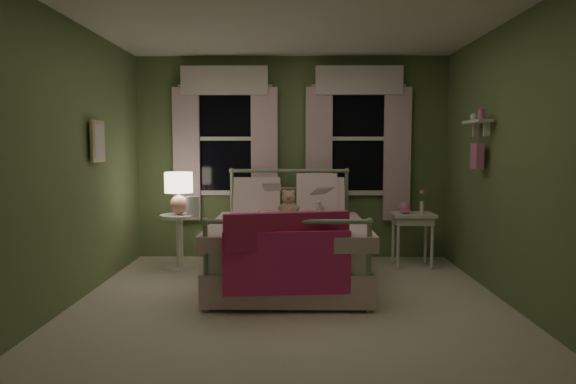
{
  "coord_description": "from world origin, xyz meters",
  "views": [
    {
      "loc": [
        0.02,
        -4.56,
        1.44
      ],
      "look_at": [
        -0.03,
        0.47,
        1.0
      ],
      "focal_mm": 32.0,
      "sensor_mm": 36.0,
      "label": 1
    }
  ],
  "objects_px": {
    "nightstand_right": "(413,221)",
    "teddy_bear": "(289,206)",
    "child_left": "(264,190)",
    "table_lamp": "(179,189)",
    "bed": "(289,248)",
    "child_right": "(313,192)",
    "nightstand_left": "(180,234)"
  },
  "relations": [
    {
      "from": "nightstand_right",
      "to": "teddy_bear",
      "type": "bearing_deg",
      "value": -161.97
    },
    {
      "from": "child_left",
      "to": "nightstand_right",
      "type": "bearing_deg",
      "value": -171.46
    },
    {
      "from": "table_lamp",
      "to": "bed",
      "type": "bearing_deg",
      "value": -24.7
    },
    {
      "from": "teddy_bear",
      "to": "child_right",
      "type": "bearing_deg",
      "value": 29.5
    },
    {
      "from": "teddy_bear",
      "to": "bed",
      "type": "bearing_deg",
      "value": -88.85
    },
    {
      "from": "child_left",
      "to": "child_right",
      "type": "distance_m",
      "value": 0.56
    },
    {
      "from": "nightstand_right",
      "to": "child_right",
      "type": "bearing_deg",
      "value": -164.9
    },
    {
      "from": "child_left",
      "to": "table_lamp",
      "type": "xyz_separation_m",
      "value": [
        -1.01,
        0.16,
        0.0
      ]
    },
    {
      "from": "child_right",
      "to": "table_lamp",
      "type": "xyz_separation_m",
      "value": [
        -1.57,
        0.16,
        0.02
      ]
    },
    {
      "from": "bed",
      "to": "nightstand_left",
      "type": "distance_m",
      "value": 1.43
    },
    {
      "from": "child_right",
      "to": "nightstand_right",
      "type": "xyz_separation_m",
      "value": [
        1.21,
        0.33,
        -0.38
      ]
    },
    {
      "from": "child_left",
      "to": "teddy_bear",
      "type": "distance_m",
      "value": 0.36
    },
    {
      "from": "child_left",
      "to": "nightstand_left",
      "type": "height_order",
      "value": "child_left"
    },
    {
      "from": "nightstand_left",
      "to": "nightstand_right",
      "type": "xyz_separation_m",
      "value": [
        2.78,
        0.16,
        0.13
      ]
    },
    {
      "from": "bed",
      "to": "child_left",
      "type": "distance_m",
      "value": 0.78
    },
    {
      "from": "teddy_bear",
      "to": "nightstand_right",
      "type": "distance_m",
      "value": 1.58
    },
    {
      "from": "bed",
      "to": "nightstand_left",
      "type": "height_order",
      "value": "bed"
    },
    {
      "from": "child_right",
      "to": "table_lamp",
      "type": "distance_m",
      "value": 1.58
    },
    {
      "from": "child_right",
      "to": "teddy_bear",
      "type": "bearing_deg",
      "value": 44.54
    },
    {
      "from": "child_right",
      "to": "teddy_bear",
      "type": "height_order",
      "value": "child_right"
    },
    {
      "from": "child_left",
      "to": "table_lamp",
      "type": "height_order",
      "value": "child_left"
    },
    {
      "from": "child_right",
      "to": "table_lamp",
      "type": "bearing_deg",
      "value": 9.12
    },
    {
      "from": "child_left",
      "to": "nightstand_right",
      "type": "xyz_separation_m",
      "value": [
        1.77,
        0.33,
        -0.4
      ]
    },
    {
      "from": "nightstand_left",
      "to": "nightstand_right",
      "type": "relative_size",
      "value": 1.02
    },
    {
      "from": "child_right",
      "to": "child_left",
      "type": "bearing_deg",
      "value": 15.04
    },
    {
      "from": "nightstand_left",
      "to": "table_lamp",
      "type": "bearing_deg",
      "value": 0.0
    },
    {
      "from": "teddy_bear",
      "to": "nightstand_right",
      "type": "height_order",
      "value": "teddy_bear"
    },
    {
      "from": "child_left",
      "to": "nightstand_right",
      "type": "relative_size",
      "value": 1.2
    },
    {
      "from": "child_left",
      "to": "child_right",
      "type": "height_order",
      "value": "child_left"
    },
    {
      "from": "bed",
      "to": "child_right",
      "type": "height_order",
      "value": "child_right"
    },
    {
      "from": "child_right",
      "to": "nightstand_right",
      "type": "height_order",
      "value": "child_right"
    },
    {
      "from": "child_right",
      "to": "table_lamp",
      "type": "relative_size",
      "value": 1.48
    }
  ]
}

